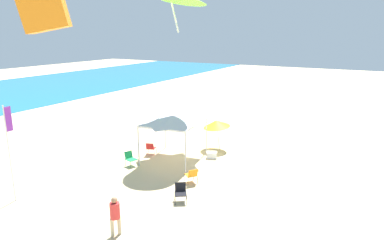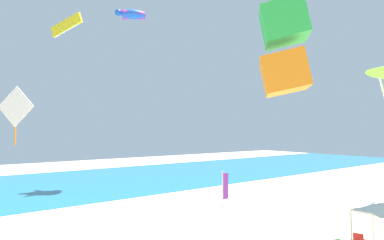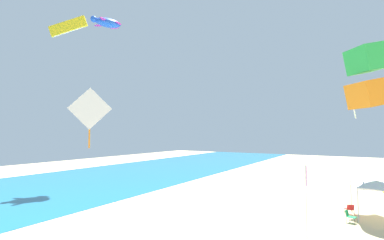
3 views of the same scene
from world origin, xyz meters
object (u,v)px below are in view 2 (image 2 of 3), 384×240
Objects in this scene: kite_turtle_blue at (132,14)px; kite_diamond_white at (16,109)px; kite_box_green at (284,49)px; folding_chair_facing_ocean at (359,239)px; banner_flag at (223,214)px; kite_parafoil_yellow at (66,25)px.

kite_turtle_blue is 1.27× the size of kite_diamond_white.
kite_turtle_blue is at bearing -147.34° from kite_box_green.
banner_flag is (-7.97, 1.79, 2.19)m from folding_chair_facing_ocean.
folding_chair_facing_ocean is at bearing 168.47° from kite_parafoil_yellow.
folding_chair_facing_ocean is at bearing 146.75° from kite_box_green.
kite_diamond_white is (-14.58, 11.62, 6.93)m from folding_chair_facing_ocean.
folding_chair_facing_ocean is 0.24× the size of kite_box_green.
kite_turtle_blue reaches higher than folding_chair_facing_ocean.
banner_flag is at bearing 149.13° from kite_parafoil_yellow.
kite_diamond_white is (-6.75, 12.86, -1.66)m from kite_box_green.
kite_turtle_blue reaches higher than kite_diamond_white.
banner_flag reaches higher than folding_chair_facing_ocean.
kite_parafoil_yellow is at bearing 113.40° from kite_diamond_white.
folding_chair_facing_ocean is 19.89m from kite_diamond_white.
folding_chair_facing_ocean is 28.20m from kite_parafoil_yellow.
kite_turtle_blue is 25.18m from kite_diamond_white.
folding_chair_facing_ocean is 8.45m from banner_flag.
kite_turtle_blue reaches higher than banner_flag.
folding_chair_facing_ocean is 0.25× the size of kite_diamond_white.
banner_flag is 32.26m from kite_turtle_blue.
folding_chair_facing_ocean is at bearing -12.68° from banner_flag.
kite_turtle_blue is 11.95m from kite_parafoil_yellow.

